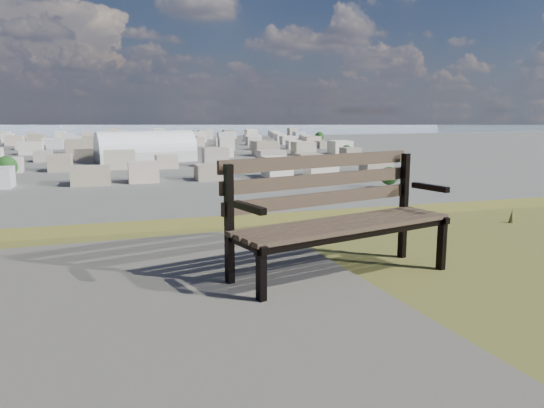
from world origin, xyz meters
name	(u,v)px	position (x,y,z in m)	size (l,w,h in m)	color
park_bench	(336,210)	(-0.58, 1.84, 25.57)	(2.02, 1.10, 1.01)	#483A29
gravel_patch	(180,312)	(-1.94, 1.33, 25.04)	(2.90, 4.15, 0.08)	#5B584F
arena	(146,152)	(16.20, 284.29, 4.96)	(52.63, 29.08, 21.03)	silver
city_blocks	(112,143)	(0.00, 394.44, 3.50)	(395.00, 361.00, 7.00)	silver
city_trees	(64,149)	(-26.39, 319.00, 4.83)	(406.52, 387.20, 9.98)	#34281A
bay_water	(109,127)	(0.00, 900.00, 0.00)	(2400.00, 700.00, 0.12)	#99B3C3
far_hills	(82,111)	(-60.92, 1402.93, 25.47)	(2050.00, 340.00, 60.00)	#8B92AD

